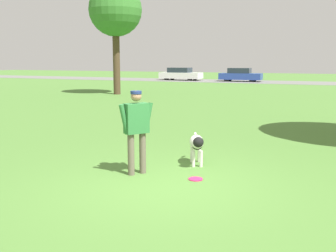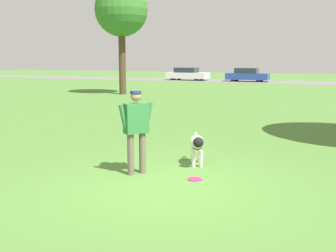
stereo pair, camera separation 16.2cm
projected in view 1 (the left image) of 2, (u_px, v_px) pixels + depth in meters
ground_plane at (165, 185)px, 7.05m from camera, size 120.00×120.00×0.00m
far_road_strip at (299, 83)px, 37.85m from camera, size 120.00×6.00×0.01m
person at (136, 125)px, 7.60m from camera, size 0.50×0.64×1.64m
dog at (197, 143)px, 8.33m from camera, size 0.56×1.01×0.68m
frisbee at (196, 179)px, 7.40m from camera, size 0.27×0.27×0.02m
tree_far_left at (115, 11)px, 24.57m from camera, size 3.34×3.34×6.98m
parked_car_white at (181, 74)px, 42.30m from camera, size 4.57×1.96×1.35m
parked_car_blue at (240, 75)px, 39.92m from camera, size 4.24×1.74×1.37m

